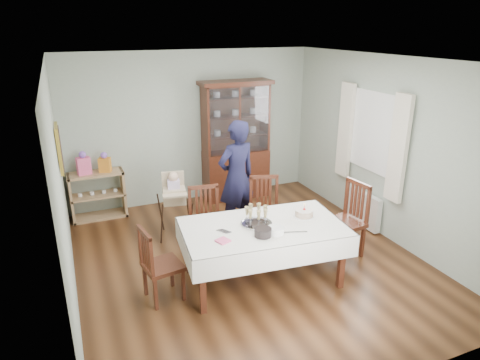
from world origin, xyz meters
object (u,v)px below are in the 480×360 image
dining_table (263,253)px  chair_far_right (265,224)px  china_cabinet (236,139)px  sideboard (98,195)px  chair_end_right (344,234)px  woman (237,178)px  chair_end_left (162,278)px  chair_far_left (207,237)px  birthday_cake (304,213)px  high_chair (175,211)px  champagne_tray (256,219)px  gift_bag_pink (84,164)px  gift_bag_orange (105,163)px

dining_table → chair_far_right: bearing=62.2°
china_cabinet → dining_table: bearing=-105.7°
dining_table → sideboard: sideboard is taller
dining_table → chair_end_right: bearing=6.0°
sideboard → chair_far_right: chair_far_right is taller
chair_far_right → woman: (-0.24, 0.53, 0.60)m
chair_end_left → chair_far_left: bearing=-56.5°
chair_end_right → birthday_cake: bearing=-89.0°
chair_end_left → high_chair: bearing=-29.1°
sideboard → chair_far_right: size_ratio=0.90×
sideboard → champagne_tray: (1.66, -2.72, 0.43)m
china_cabinet → high_chair: (-1.47, -1.10, -0.72)m
chair_far_left → gift_bag_pink: 2.50m
gift_bag_pink → sideboard: bearing=7.0°
high_chair → champagne_tray: (0.63, -1.60, 0.43)m
champagne_tray → gift_bag_orange: gift_bag_orange is taller
sideboard → champagne_tray: champagne_tray is taller
dining_table → chair_end_left: size_ratio=2.25×
chair_far_right → chair_end_left: size_ratio=1.07×
gift_bag_pink → gift_bag_orange: bearing=0.0°
woman → birthday_cake: (0.37, -1.39, -0.08)m
sideboard → birthday_cake: (2.32, -2.76, 0.41)m
dining_table → woman: bearing=80.7°
chair_end_right → gift_bag_pink: gift_bag_pink is taller
birthday_cake → chair_end_left: bearing=178.0°
chair_end_left → birthday_cake: birthday_cake is taller
chair_end_left → sideboard: bearing=0.7°
chair_end_left → woman: (1.50, 1.32, 0.61)m
woman → gift_bag_orange: bearing=-50.5°
dining_table → high_chair: high_chair is taller
chair_far_right → chair_end_left: bearing=-137.5°
chair_end_left → high_chair: 1.68m
dining_table → chair_end_left: bearing=175.5°
china_cabinet → gift_bag_pink: bearing=180.0°
chair_end_right → champagne_tray: size_ratio=2.70×
gift_bag_pink → gift_bag_orange: size_ratio=1.15×
champagne_tray → gift_bag_orange: size_ratio=1.16×
china_cabinet → sideboard: 2.60m
champagne_tray → gift_bag_pink: (-1.83, 2.70, 0.14)m
woman → gift_bag_orange: (-1.79, 1.35, 0.06)m
chair_end_right → gift_bag_orange: 3.97m
woman → high_chair: woman is taller
dining_table → china_cabinet: (0.78, 2.77, 0.74)m
chair_end_right → high_chair: chair_end_right is taller
birthday_cake → woman: bearing=104.8°
sideboard → chair_far_left: chair_far_left is taller
sideboard → gift_bag_orange: (0.16, -0.02, 0.55)m
high_chair → gift_bag_orange: bearing=138.6°
chair_far_right → woman: bearing=132.1°
champagne_tray → woman: bearing=77.8°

